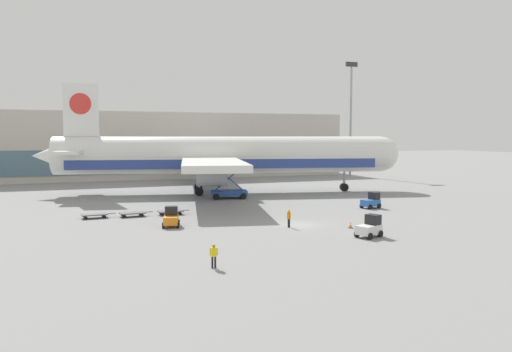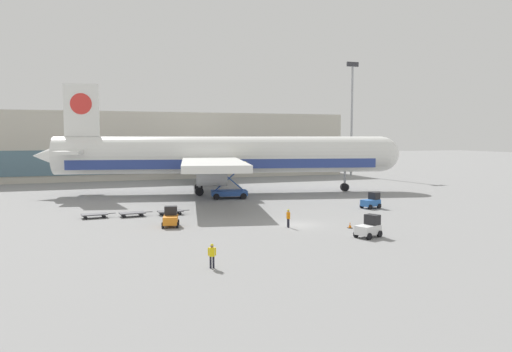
{
  "view_description": "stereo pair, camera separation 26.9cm",
  "coord_description": "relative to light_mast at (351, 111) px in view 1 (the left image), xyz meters",
  "views": [
    {
      "loc": [
        -21.27,
        -46.32,
        9.21
      ],
      "look_at": [
        0.26,
        13.46,
        4.0
      ],
      "focal_mm": 35.0,
      "sensor_mm": 36.0,
      "label": 1
    },
    {
      "loc": [
        -21.02,
        -46.41,
        9.21
      ],
      "look_at": [
        0.26,
        13.46,
        4.0
      ],
      "focal_mm": 35.0,
      "sensor_mm": 36.0,
      "label": 2
    }
  ],
  "objects": [
    {
      "name": "ground_crew_far",
      "position": [
        -38.98,
        -54.45,
        -13.58
      ],
      "size": [
        0.27,
        0.56,
        1.85
      ],
      "rotation": [
        0.0,
        0.0,
        1.73
      ],
      "color": "black",
      "rests_on": "ground_plane"
    },
    {
      "name": "light_mast",
      "position": [
        0.0,
        0.0,
        0.0
      ],
      "size": [
        2.8,
        0.5,
        25.6
      ],
      "color": "#9EA0A5",
      "rests_on": "ground_plane"
    },
    {
      "name": "baggage_dolly_second",
      "position": [
        -52.98,
        -42.29,
        -14.29
      ],
      "size": [
        3.75,
        1.7,
        0.48
      ],
      "rotation": [
        0.0,
        0.0,
        0.07
      ],
      "color": "#56565B",
      "rests_on": "ground_plane"
    },
    {
      "name": "traffic_cone_near",
      "position": [
        -33.32,
        -56.78,
        -14.38
      ],
      "size": [
        0.4,
        0.4,
        0.61
      ],
      "color": "black",
      "rests_on": "ground_plane"
    },
    {
      "name": "ground_crew_near",
      "position": [
        -50.01,
        -66.73,
        -13.66
      ],
      "size": [
        0.55,
        0.31,
        1.73
      ],
      "rotation": [
        0.0,
        0.0,
        2.86
      ],
      "color": "black",
      "rests_on": "ground_plane"
    },
    {
      "name": "ground_plane",
      "position": [
        -37.48,
        -53.33,
        -14.68
      ],
      "size": [
        400.0,
        400.0,
        0.0
      ],
      "primitive_type": "plane",
      "color": "gray"
    },
    {
      "name": "baggage_dolly_lead",
      "position": [
        -57.05,
        -41.93,
        -14.29
      ],
      "size": [
        3.75,
        1.7,
        0.48
      ],
      "rotation": [
        0.0,
        0.0,
        0.07
      ],
      "color": "#56565B",
      "rests_on": "ground_plane"
    },
    {
      "name": "baggage_dolly_third",
      "position": [
        -48.69,
        -42.48,
        -14.29
      ],
      "size": [
        3.75,
        1.7,
        0.48
      ],
      "rotation": [
        0.0,
        0.0,
        0.07
      ],
      "color": "#56565B",
      "rests_on": "ground_plane"
    },
    {
      "name": "baggage_tug_foreground",
      "position": [
        -33.9,
        -61.15,
        -13.8
      ],
      "size": [
        2.79,
        2.36,
        2.0
      ],
      "rotation": [
        0.0,
        0.0,
        0.39
      ],
      "color": "silver",
      "rests_on": "ground_plane"
    },
    {
      "name": "baggage_tug_mid",
      "position": [
        -23.8,
        -45.75,
        -13.8
      ],
      "size": [
        2.72,
        2.15,
        2.0
      ],
      "rotation": [
        0.0,
        0.0,
        0.26
      ],
      "color": "#2D66B7",
      "rests_on": "ground_plane"
    },
    {
      "name": "airplane_main",
      "position": [
        -37.38,
        -23.25,
        -8.84
      ],
      "size": [
        57.42,
        48.62,
        17.0
      ],
      "rotation": [
        0.0,
        0.0,
        -0.21
      ],
      "color": "white",
      "rests_on": "ground_plane"
    },
    {
      "name": "baggage_tug_far",
      "position": [
        -49.94,
        -49.88,
        -13.8
      ],
      "size": [
        2.12,
        2.7,
        2.0
      ],
      "rotation": [
        0.0,
        0.0,
        1.33
      ],
      "color": "orange",
      "rests_on": "ground_plane"
    },
    {
      "name": "scissor_lift_loader",
      "position": [
        -37.95,
        -30.18,
        -12.64
      ],
      "size": [
        5.71,
        4.28,
        5.33
      ],
      "rotation": [
        0.0,
        0.0,
        -0.21
      ],
      "color": "#284C99",
      "rests_on": "ground_plane"
    },
    {
      "name": "terminal_building",
      "position": [
        -45.62,
        12.87,
        -7.69
      ],
      "size": [
        90.0,
        18.2,
        14.0
      ],
      "color": "#BCB7A8",
      "rests_on": "ground_plane"
    }
  ]
}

